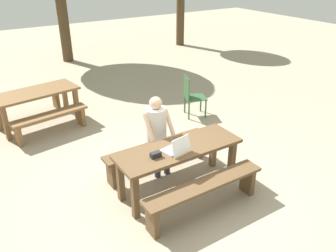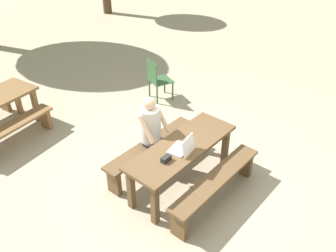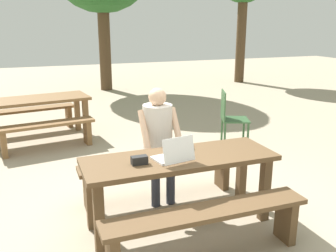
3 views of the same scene
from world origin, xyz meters
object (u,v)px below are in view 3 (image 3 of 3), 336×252
(person_seated, at_px, (159,135))
(plastic_chair, at_px, (230,116))
(laptop, at_px, (174,155))
(small_pouch, at_px, (139,160))
(picnic_table_front, at_px, (180,168))
(picnic_table_mid, at_px, (38,105))

(person_seated, xyz_separation_m, plastic_chair, (1.79, 1.51, -0.30))
(laptop, relative_size, person_seated, 0.29)
(person_seated, relative_size, plastic_chair, 1.44)
(small_pouch, bearing_deg, picnic_table_front, 7.58)
(picnic_table_front, bearing_deg, laptop, -137.68)
(small_pouch, bearing_deg, plastic_chair, 44.51)
(laptop, height_order, small_pouch, laptop)
(small_pouch, height_order, picnic_table_mid, small_pouch)
(person_seated, height_order, picnic_table_mid, person_seated)
(picnic_table_front, height_order, plastic_chair, plastic_chair)
(small_pouch, bearing_deg, person_seated, 57.68)
(laptop, xyz_separation_m, plastic_chair, (1.87, 2.20, -0.31))
(laptop, bearing_deg, picnic_table_front, -147.97)
(small_pouch, distance_m, picnic_table_mid, 3.63)
(picnic_table_mid, bearing_deg, picnic_table_front, -79.09)
(person_seated, bearing_deg, picnic_table_front, -88.45)
(person_seated, bearing_deg, small_pouch, -122.32)
(person_seated, distance_m, plastic_chair, 2.36)
(small_pouch, xyz_separation_m, person_seated, (0.42, 0.66, 0.01))
(laptop, height_order, picnic_table_mid, laptop)
(laptop, bearing_deg, person_seated, -107.12)
(picnic_table_front, relative_size, plastic_chair, 2.09)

